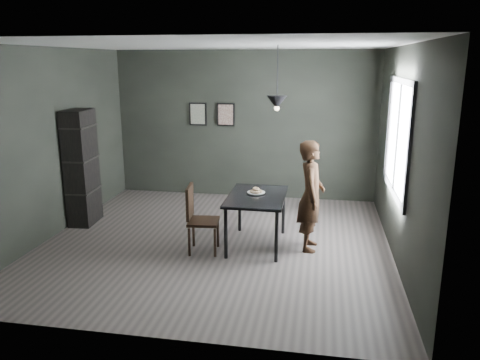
% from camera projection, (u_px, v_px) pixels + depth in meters
% --- Properties ---
extents(ground, '(5.00, 5.00, 0.00)m').
position_uv_depth(ground, '(216.00, 242.00, 6.90)').
color(ground, '#3C3633').
rests_on(ground, ground).
extents(back_wall, '(5.00, 0.10, 2.80)m').
position_uv_depth(back_wall, '(244.00, 125.00, 8.94)').
color(back_wall, black).
rests_on(back_wall, ground).
extents(ceiling, '(5.00, 5.00, 0.02)m').
position_uv_depth(ceiling, '(213.00, 45.00, 6.20)').
color(ceiling, silver).
rests_on(ceiling, ground).
extents(window_assembly, '(0.04, 1.96, 1.56)m').
position_uv_depth(window_assembly, '(397.00, 137.00, 6.28)').
color(window_assembly, white).
rests_on(window_assembly, ground).
extents(cafe_table, '(0.80, 1.20, 0.75)m').
position_uv_depth(cafe_table, '(257.00, 201.00, 6.63)').
color(cafe_table, black).
rests_on(cafe_table, ground).
extents(white_plate, '(0.23, 0.23, 0.01)m').
position_uv_depth(white_plate, '(256.00, 193.00, 6.71)').
color(white_plate, white).
rests_on(white_plate, cafe_table).
extents(donut_pile, '(0.18, 0.18, 0.08)m').
position_uv_depth(donut_pile, '(256.00, 191.00, 6.70)').
color(donut_pile, beige).
rests_on(donut_pile, white_plate).
extents(woman, '(0.38, 0.57, 1.56)m').
position_uv_depth(woman, '(311.00, 196.00, 6.49)').
color(woman, black).
rests_on(woman, ground).
extents(wood_chair, '(0.45, 0.45, 0.95)m').
position_uv_depth(wood_chair, '(197.00, 215.00, 6.44)').
color(wood_chair, black).
rests_on(wood_chair, ground).
extents(shelf_unit, '(0.40, 0.64, 1.86)m').
position_uv_depth(shelf_unit, '(82.00, 168.00, 7.52)').
color(shelf_unit, black).
rests_on(shelf_unit, ground).
extents(pendant_lamp, '(0.28, 0.28, 0.86)m').
position_uv_depth(pendant_lamp, '(277.00, 102.00, 6.34)').
color(pendant_lamp, black).
rests_on(pendant_lamp, ground).
extents(framed_print_left, '(0.34, 0.04, 0.44)m').
position_uv_depth(framed_print_left, '(198.00, 114.00, 9.01)').
color(framed_print_left, black).
rests_on(framed_print_left, ground).
extents(framed_print_right, '(0.34, 0.04, 0.44)m').
position_uv_depth(framed_print_right, '(226.00, 115.00, 8.91)').
color(framed_print_right, black).
rests_on(framed_print_right, ground).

